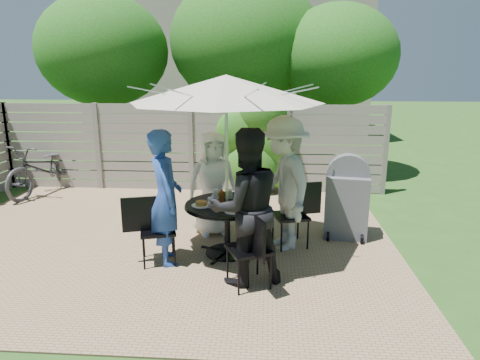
# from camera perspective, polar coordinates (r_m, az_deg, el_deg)

# --- Properties ---
(backyard_envelope) EXTENTS (60.00, 60.00, 5.00)m
(backyard_envelope) POSITION_cam_1_polar(r_m,az_deg,el_deg) (16.12, -1.61, 14.84)
(backyard_envelope) COLOR #264C17
(backyard_envelope) RESTS_ON ground
(patio_table) EXTENTS (1.48, 1.48, 0.75)m
(patio_table) POSITION_cam_1_polar(r_m,az_deg,el_deg) (5.92, -1.72, -5.23)
(patio_table) COLOR black
(patio_table) RESTS_ON ground
(umbrella) EXTENTS (3.28, 3.28, 2.46)m
(umbrella) POSITION_cam_1_polar(r_m,az_deg,el_deg) (5.58, -1.86, 12.02)
(umbrella) COLOR silver
(umbrella) RESTS_ON ground
(chair_back) EXTENTS (0.56, 0.67, 0.88)m
(chair_back) POSITION_cam_1_polar(r_m,az_deg,el_deg) (6.89, -3.85, -4.63)
(chair_back) COLOR black
(chair_back) RESTS_ON ground
(person_back) EXTENTS (0.93, 0.77, 1.62)m
(person_back) POSITION_cam_1_polar(r_m,az_deg,el_deg) (6.60, -3.65, -0.53)
(person_back) COLOR white
(person_back) RESTS_ON ground
(chair_left) EXTENTS (0.72, 0.56, 0.94)m
(chair_left) POSITION_cam_1_polar(r_m,az_deg,el_deg) (5.85, -10.96, -8.30)
(chair_left) COLOR black
(chair_left) RESTS_ON ground
(person_left) EXTENTS (0.64, 0.77, 1.80)m
(person_left) POSITION_cam_1_polar(r_m,az_deg,el_deg) (5.65, -9.89, -2.38)
(person_left) COLOR #224196
(person_left) RESTS_ON ground
(chair_front) EXTENTS (0.61, 0.73, 0.96)m
(chair_front) POSITION_cam_1_polar(r_m,az_deg,el_deg) (5.16, 1.22, -11.17)
(chair_front) COLOR black
(chair_front) RESTS_ON ground
(person_front) EXTENTS (1.12, 1.00, 1.90)m
(person_front) POSITION_cam_1_polar(r_m,az_deg,el_deg) (5.03, 0.76, -3.74)
(person_front) COLOR black
(person_front) RESTS_ON ground
(chair_right) EXTENTS (0.73, 0.58, 0.96)m
(chair_right) POSITION_cam_1_polar(r_m,az_deg,el_deg) (6.31, 6.84, -6.33)
(chair_right) COLOR black
(chair_right) RESTS_ON ground
(person_right) EXTENTS (1.11, 1.41, 1.92)m
(person_right) POSITION_cam_1_polar(r_m,az_deg,el_deg) (6.05, 5.84, -0.54)
(person_right) COLOR #B6B5B1
(person_right) RESTS_ON ground
(plate_back) EXTENTS (0.26, 0.26, 0.06)m
(plate_back) POSITION_cam_1_polar(r_m,az_deg,el_deg) (6.18, -2.63, -1.96)
(plate_back) COLOR white
(plate_back) RESTS_ON patio_table
(plate_left) EXTENTS (0.26, 0.26, 0.06)m
(plate_left) POSITION_cam_1_polar(r_m,az_deg,el_deg) (5.76, -5.20, -3.22)
(plate_left) COLOR white
(plate_left) RESTS_ON patio_table
(plate_front) EXTENTS (0.26, 0.26, 0.06)m
(plate_front) POSITION_cam_1_polar(r_m,az_deg,el_deg) (5.51, -0.74, -3.99)
(plate_front) COLOR white
(plate_front) RESTS_ON patio_table
(plate_right) EXTENTS (0.26, 0.26, 0.06)m
(plate_right) POSITION_cam_1_polar(r_m,az_deg,el_deg) (5.94, 1.61, -2.61)
(plate_right) COLOR white
(plate_right) RESTS_ON patio_table
(glass_back) EXTENTS (0.07, 0.07, 0.14)m
(glass_back) POSITION_cam_1_polar(r_m,az_deg,el_deg) (6.04, -3.36, -1.88)
(glass_back) COLOR silver
(glass_back) RESTS_ON patio_table
(glass_left) EXTENTS (0.07, 0.07, 0.14)m
(glass_left) POSITION_cam_1_polar(r_m,az_deg,el_deg) (5.67, -3.99, -3.01)
(glass_left) COLOR silver
(glass_left) RESTS_ON patio_table
(glass_right) EXTENTS (0.07, 0.07, 0.14)m
(glass_right) POSITION_cam_1_polar(r_m,az_deg,el_deg) (6.00, 0.38, -2.00)
(glass_right) COLOR silver
(glass_right) RESTS_ON patio_table
(syrup_jug) EXTENTS (0.09, 0.09, 0.16)m
(syrup_jug) POSITION_cam_1_polar(r_m,az_deg,el_deg) (5.86, -2.44, -2.31)
(syrup_jug) COLOR #59280C
(syrup_jug) RESTS_ON patio_table
(coffee_cup) EXTENTS (0.08, 0.08, 0.12)m
(coffee_cup) POSITION_cam_1_polar(r_m,az_deg,el_deg) (6.06, -1.38, -1.92)
(coffee_cup) COLOR #C6B293
(coffee_cup) RESTS_ON patio_table
(bicycle) EXTENTS (1.18, 2.15, 1.07)m
(bicycle) POSITION_cam_1_polar(r_m,az_deg,el_deg) (9.76, -24.60, 1.45)
(bicycle) COLOR #333338
(bicycle) RESTS_ON ground
(bbq_grill) EXTENTS (0.71, 0.58, 1.31)m
(bbq_grill) POSITION_cam_1_polar(r_m,az_deg,el_deg) (6.71, 14.03, -2.63)
(bbq_grill) COLOR #525257
(bbq_grill) RESTS_ON ground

